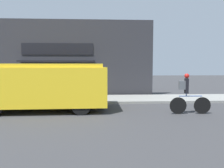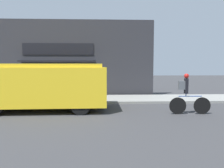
% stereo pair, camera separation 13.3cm
% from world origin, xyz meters
% --- Properties ---
extents(ground_plane, '(70.00, 70.00, 0.00)m').
position_xyz_m(ground_plane, '(0.00, 0.00, 0.00)').
color(ground_plane, '#38383A').
extents(sidewalk, '(28.00, 2.79, 0.13)m').
position_xyz_m(sidewalk, '(0.00, 1.40, 0.07)').
color(sidewalk, gray).
rests_on(sidewalk, ground_plane).
extents(storefront, '(13.45, 0.81, 5.08)m').
position_xyz_m(storefront, '(0.02, 3.11, 2.54)').
color(storefront, '#2D2D33').
rests_on(storefront, ground_plane).
extents(school_bus, '(5.78, 2.70, 2.13)m').
position_xyz_m(school_bus, '(0.86, -1.56, 1.12)').
color(school_bus, yellow).
rests_on(school_bus, ground_plane).
extents(cyclist, '(1.76, 0.20, 1.72)m').
position_xyz_m(cyclist, '(6.88, -2.56, 0.80)').
color(cyclist, black).
rests_on(cyclist, ground_plane).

